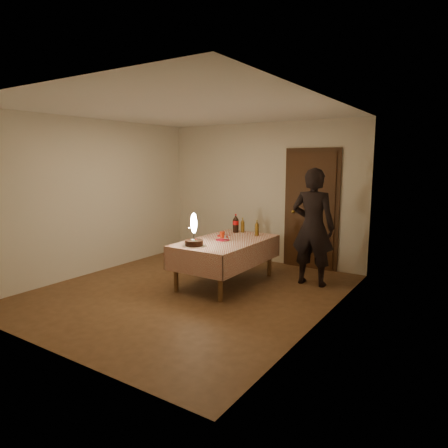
{
  "coord_description": "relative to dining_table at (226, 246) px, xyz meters",
  "views": [
    {
      "loc": [
        3.52,
        -4.46,
        1.91
      ],
      "look_at": [
        0.24,
        0.58,
        0.95
      ],
      "focal_mm": 32.0,
      "sensor_mm": 36.0,
      "label": 1
    }
  ],
  "objects": [
    {
      "name": "clear_cup",
      "position": [
        0.04,
        -0.03,
        0.14
      ],
      "size": [
        0.07,
        0.07,
        0.09
      ],
      "primitive_type": "cylinder",
      "color": "silver",
      "rests_on": "dining_table"
    },
    {
      "name": "dining_table",
      "position": [
        0.0,
        0.0,
        0.0
      ],
      "size": [
        1.02,
        1.72,
        0.69
      ],
      "color": "brown",
      "rests_on": "ground"
    },
    {
      "name": "ground",
      "position": [
        -0.24,
        -0.63,
        -0.6
      ],
      "size": [
        4.0,
        4.5,
        0.01
      ],
      "primitive_type": "cube",
      "color": "brown",
      "rests_on": "ground"
    },
    {
      "name": "cola_bottle",
      "position": [
        -0.22,
        0.66,
        0.25
      ],
      "size": [
        0.1,
        0.1,
        0.32
      ],
      "color": "black",
      "rests_on": "dining_table"
    },
    {
      "name": "red_cup",
      "position": [
        -0.16,
        0.14,
        0.14
      ],
      "size": [
        0.08,
        0.08,
        0.1
      ],
      "primitive_type": "cylinder",
      "color": "#A9250B",
      "rests_on": "dining_table"
    },
    {
      "name": "amber_bottle_left",
      "position": [
        -0.13,
        0.72,
        0.21
      ],
      "size": [
        0.06,
        0.06,
        0.25
      ],
      "color": "brown",
      "rests_on": "dining_table"
    },
    {
      "name": "photographer",
      "position": [
        1.14,
        0.69,
        0.31
      ],
      "size": [
        0.68,
        0.49,
        1.81
      ],
      "color": "black",
      "rests_on": "ground"
    },
    {
      "name": "room_shell",
      "position": [
        -0.2,
        -0.55,
        1.06
      ],
      "size": [
        4.04,
        4.54,
        2.62
      ],
      "color": "beige",
      "rests_on": "ground"
    },
    {
      "name": "amber_bottle_right",
      "position": [
        0.22,
        0.6,
        0.21
      ],
      "size": [
        0.06,
        0.06,
        0.25
      ],
      "color": "brown",
      "rests_on": "dining_table"
    },
    {
      "name": "red_plate",
      "position": [
        -0.04,
        -0.03,
        0.1
      ],
      "size": [
        0.22,
        0.22,
        0.01
      ],
      "primitive_type": "cylinder",
      "color": "#B90C25",
      "rests_on": "dining_table"
    },
    {
      "name": "birthday_cake",
      "position": [
        -0.15,
        -0.61,
        0.22
      ],
      "size": [
        0.33,
        0.33,
        0.48
      ],
      "color": "white",
      "rests_on": "dining_table"
    },
    {
      "name": "napkin_stack",
      "position": [
        -0.2,
        0.25,
        0.1
      ],
      "size": [
        0.15,
        0.15,
        0.02
      ],
      "primitive_type": "cube",
      "color": "#AD1314",
      "rests_on": "dining_table"
    }
  ]
}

